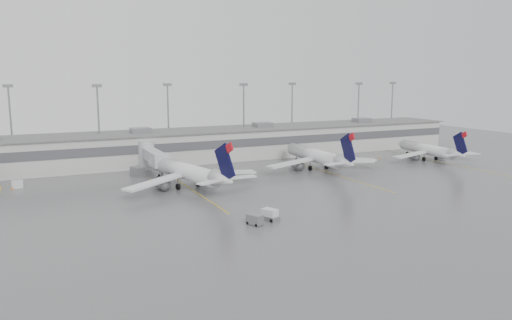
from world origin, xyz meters
name	(u,v)px	position (x,y,z in m)	size (l,w,h in m)	color
ground	(331,208)	(0.00, 0.00, 0.00)	(260.00, 260.00, 0.00)	#525254
terminal	(214,144)	(-0.01, 57.98, 4.17)	(152.00, 17.00, 9.45)	#B1B1AC
light_masts	(206,114)	(0.00, 63.75, 12.03)	(142.40, 8.00, 20.60)	gray
jet_bridge_right	(151,156)	(-20.50, 45.72, 3.87)	(4.00, 17.20, 7.00)	#A7A9AC
stand_markings	(269,182)	(0.00, 24.00, 0.01)	(105.25, 40.00, 0.01)	gold
jet_mid_left	(186,171)	(-17.87, 26.18, 3.42)	(29.52, 33.47, 10.99)	silver
jet_mid_right	(317,156)	(17.17, 31.85, 3.32)	(29.44, 33.06, 10.69)	silver
jet_far_right	(429,150)	(51.88, 30.39, 2.88)	(25.41, 28.63, 9.28)	silver
baggage_tug	(270,216)	(-13.07, -2.09, 0.72)	(2.73, 3.31, 1.84)	silver
baggage_cart	(255,219)	(-16.27, -3.29, 0.84)	(2.30, 2.88, 1.62)	slate
gse_uld_a	(17,184)	(-49.26, 40.57, 0.76)	(2.13, 1.42, 1.51)	silver
gse_uld_b	(184,172)	(-14.92, 37.39, 0.92)	(2.60, 1.73, 1.84)	silver
gse_uld_c	(328,161)	(23.62, 36.87, 0.85)	(2.39, 1.59, 1.69)	silver
gse_loader	(138,172)	(-24.42, 42.27, 1.07)	(2.14, 3.43, 2.14)	slate
cone_a	(12,188)	(-50.25, 39.48, 0.30)	(0.38, 0.38, 0.60)	orange
cone_b	(151,180)	(-22.94, 35.81, 0.30)	(0.38, 0.38, 0.61)	orange
cone_c	(326,166)	(20.91, 33.58, 0.36)	(0.45, 0.45, 0.72)	orange
cone_d	(379,157)	(42.04, 39.01, 0.35)	(0.44, 0.44, 0.71)	orange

